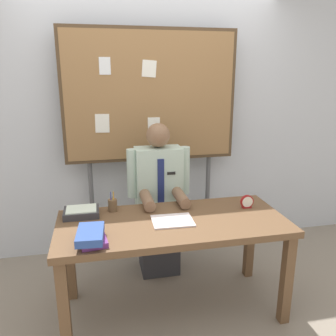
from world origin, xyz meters
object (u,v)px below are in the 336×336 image
person (159,206)px  pen_holder (113,205)px  desk_clock (247,202)px  desk (173,232)px  open_notebook (173,221)px  paper_tray (81,212)px  bulletin_board (151,99)px  book_stack (91,236)px

person → pen_holder: bearing=-145.1°
person → desk_clock: person is taller
desk → person: bearing=90.0°
desk_clock → pen_holder: (-1.05, 0.16, 0.00)m
open_notebook → desk_clock: 0.65m
desk_clock → paper_tray: size_ratio=0.41×
open_notebook → pen_holder: bearing=144.7°
paper_tray → person: bearing=27.0°
open_notebook → desk_clock: (0.64, 0.13, 0.04)m
desk_clock → paper_tray: (-1.28, 0.12, -0.02)m
desk_clock → paper_tray: desk_clock is taller
person → bulletin_board: 0.98m
pen_holder → open_notebook: bearing=-35.3°
open_notebook → desk_clock: bearing=11.7°
desk_clock → pen_holder: pen_holder is taller
book_stack → open_notebook: (0.57, 0.20, -0.04)m
desk → bulletin_board: (-0.00, 0.92, 0.90)m
pen_holder → paper_tray: bearing=-169.9°
book_stack → pen_holder: bearing=71.9°
book_stack → paper_tray: bearing=99.4°
desk_clock → person: bearing=144.4°
desk_clock → pen_holder: 1.06m
person → open_notebook: bearing=-90.8°
person → desk_clock: bearing=-35.6°
desk → pen_holder: (-0.42, 0.27, 0.14)m
desk → person: size_ratio=1.21×
desk_clock → paper_tray: 1.29m
bulletin_board → paper_tray: bearing=-133.3°
open_notebook → desk: bearing=69.1°
desk_clock → bulletin_board: bearing=127.8°
desk → desk_clock: desk_clock is taller
book_stack → paper_tray: (-0.07, 0.45, -0.02)m
person → open_notebook: (-0.01, -0.58, 0.12)m
person → book_stack: person is taller
bulletin_board → paper_tray: bulletin_board is taller
desk → person: (0.00, 0.56, -0.02)m
open_notebook → paper_tray: paper_tray is taller
desk → open_notebook: open_notebook is taller
paper_tray → open_notebook: bearing=-21.0°
open_notebook → bulletin_board: bearing=89.6°
open_notebook → desk_clock: size_ratio=2.78×
bulletin_board → pen_holder: size_ratio=13.63×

